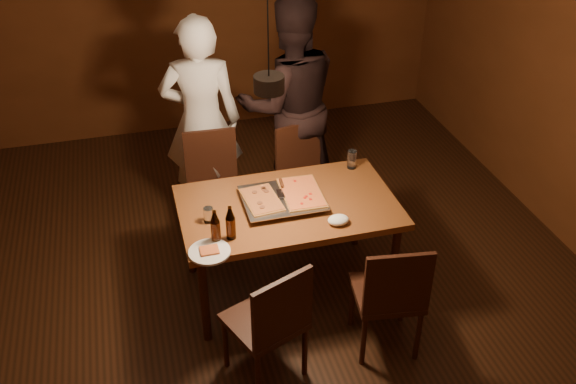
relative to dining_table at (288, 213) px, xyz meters
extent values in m
plane|color=#331A0E|center=(-0.17, -0.20, -0.68)|extent=(6.00, 6.00, 0.00)
cube|color=brown|center=(0.00, 0.00, 0.05)|extent=(1.50, 0.90, 0.05)
cylinder|color=#38190F|center=(-0.67, -0.37, -0.33)|extent=(0.06, 0.06, 0.70)
cylinder|color=#38190F|center=(0.67, -0.37, -0.33)|extent=(0.06, 0.06, 0.70)
cylinder|color=#38190F|center=(-0.67, 0.37, -0.33)|extent=(0.06, 0.06, 0.70)
cylinder|color=#38190F|center=(0.67, 0.37, -0.33)|extent=(0.06, 0.06, 0.70)
cube|color=#38190F|center=(-0.40, 0.76, -0.25)|extent=(0.44, 0.44, 0.04)
cube|color=#38190F|center=(-0.39, 0.95, -0.01)|extent=(0.42, 0.05, 0.45)
cube|color=#38190F|center=(0.37, 0.68, -0.25)|extent=(0.51, 0.51, 0.04)
cube|color=#38190F|center=(0.32, 0.87, -0.01)|extent=(0.41, 0.14, 0.45)
cube|color=#38190F|center=(-0.35, -0.74, -0.25)|extent=(0.55, 0.55, 0.04)
cube|color=#38190F|center=(-0.28, -0.92, -0.01)|extent=(0.40, 0.19, 0.45)
cube|color=#38190F|center=(0.47, -0.70, -0.25)|extent=(0.47, 0.47, 0.04)
cube|color=#38190F|center=(0.45, -0.89, -0.01)|extent=(0.42, 0.09, 0.45)
cube|color=silver|center=(-0.03, 0.02, 0.10)|extent=(0.58, 0.49, 0.05)
cube|color=maroon|center=(-0.18, 0.02, 0.13)|extent=(0.26, 0.37, 0.02)
cube|color=gold|center=(0.11, 0.03, 0.13)|extent=(0.28, 0.43, 0.02)
cylinder|color=black|center=(-0.55, -0.28, 0.15)|extent=(0.06, 0.06, 0.15)
cone|color=black|center=(-0.55, -0.28, 0.27)|extent=(0.06, 0.06, 0.08)
cylinder|color=black|center=(-0.45, -0.27, 0.15)|extent=(0.06, 0.06, 0.15)
cone|color=black|center=(-0.45, -0.27, 0.27)|extent=(0.06, 0.06, 0.09)
cylinder|color=silver|center=(-0.56, -0.06, 0.13)|extent=(0.07, 0.07, 0.11)
cylinder|color=silver|center=(0.59, 0.35, 0.15)|extent=(0.07, 0.07, 0.14)
cylinder|color=white|center=(-0.61, -0.39, 0.08)|extent=(0.26, 0.26, 0.02)
cube|color=gold|center=(-0.61, -0.39, 0.10)|extent=(0.12, 0.09, 0.01)
ellipsoid|color=white|center=(0.26, -0.31, 0.10)|extent=(0.14, 0.11, 0.06)
imported|color=white|center=(-0.42, 1.14, 0.21)|extent=(0.71, 0.53, 1.77)
imported|color=black|center=(0.33, 1.17, 0.25)|extent=(0.90, 0.71, 1.85)
cylinder|color=black|center=(-0.17, -0.20, 1.07)|extent=(0.18, 0.18, 0.10)
camera|label=1|loc=(-0.96, -3.53, 2.58)|focal=40.00mm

